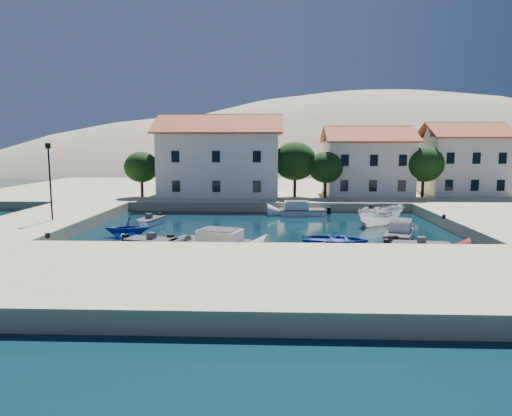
# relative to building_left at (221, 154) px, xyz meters

# --- Properties ---
(ground) EXTENTS (400.00, 400.00, 0.00)m
(ground) POSITION_rel_building_left_xyz_m (6.00, -28.00, -5.94)
(ground) COLOR black
(ground) RESTS_ON ground
(quay_south) EXTENTS (52.00, 12.00, 1.00)m
(quay_south) POSITION_rel_building_left_xyz_m (6.00, -34.00, -5.44)
(quay_south) COLOR tan
(quay_south) RESTS_ON ground
(quay_west) EXTENTS (8.00, 20.00, 1.00)m
(quay_west) POSITION_rel_building_left_xyz_m (-13.00, -18.00, -5.44)
(quay_west) COLOR tan
(quay_west) RESTS_ON ground
(quay_north) EXTENTS (80.00, 36.00, 1.00)m
(quay_north) POSITION_rel_building_left_xyz_m (8.00, 10.00, -5.44)
(quay_north) COLOR tan
(quay_north) RESTS_ON ground
(hills) EXTENTS (254.00, 176.00, 99.00)m
(hills) POSITION_rel_building_left_xyz_m (26.64, 95.62, -29.34)
(hills) COLOR tan
(hills) RESTS_ON ground
(building_left) EXTENTS (14.70, 9.45, 9.70)m
(building_left) POSITION_rel_building_left_xyz_m (0.00, 0.00, 0.00)
(building_left) COLOR silver
(building_left) RESTS_ON quay_north
(building_mid) EXTENTS (10.50, 8.40, 8.30)m
(building_mid) POSITION_rel_building_left_xyz_m (18.00, 1.00, -0.71)
(building_mid) COLOR silver
(building_mid) RESTS_ON quay_north
(building_right) EXTENTS (9.45, 8.40, 8.80)m
(building_right) POSITION_rel_building_left_xyz_m (30.00, 2.00, -0.46)
(building_right) COLOR silver
(building_right) RESTS_ON quay_north
(trees) EXTENTS (37.30, 5.30, 6.45)m
(trees) POSITION_rel_building_left_xyz_m (10.51, -2.54, -1.10)
(trees) COLOR #382314
(trees) RESTS_ON quay_north
(lamppost) EXTENTS (0.35, 0.25, 6.22)m
(lamppost) POSITION_rel_building_left_xyz_m (-11.50, -20.00, -1.18)
(lamppost) COLOR black
(lamppost) RESTS_ON quay_west
(bollards) EXTENTS (29.36, 9.56, 0.30)m
(bollards) POSITION_rel_building_left_xyz_m (8.80, -24.13, -4.79)
(bollards) COLOR black
(bollards) RESTS_ON ground
(motorboat_grey_sw) EXTENTS (3.87, 2.50, 1.25)m
(motorboat_grey_sw) POSITION_rel_building_left_xyz_m (-1.93, -25.29, -5.64)
(motorboat_grey_sw) COLOR #38393E
(motorboat_grey_sw) RESTS_ON ground
(cabin_cruiser_south) EXTENTS (5.77, 3.81, 1.60)m
(cabin_cruiser_south) POSITION_rel_building_left_xyz_m (2.22, -25.69, -5.46)
(cabin_cruiser_south) COLOR silver
(cabin_cruiser_south) RESTS_ON ground
(rowboat_south) EXTENTS (5.03, 3.82, 0.98)m
(rowboat_south) POSITION_rel_building_left_xyz_m (10.97, -23.98, -5.94)
(rowboat_south) COLOR #1C3A9C
(rowboat_south) RESTS_ON ground
(motorboat_red_se) EXTENTS (4.01, 2.20, 1.25)m
(motorboat_red_se) POSITION_rel_building_left_xyz_m (16.31, -26.08, -5.64)
(motorboat_red_se) COLOR maroon
(motorboat_red_se) RESTS_ON ground
(cabin_cruiser_east) EXTENTS (3.25, 4.77, 1.60)m
(cabin_cruiser_east) POSITION_rel_building_left_xyz_m (15.96, -22.05, -5.46)
(cabin_cruiser_east) COLOR silver
(cabin_cruiser_east) RESTS_ON ground
(boat_east) EXTENTS (5.23, 3.96, 1.91)m
(boat_east) POSITION_rel_building_left_xyz_m (16.03, -15.87, -5.94)
(boat_east) COLOR silver
(boat_east) RESTS_ON ground
(motorboat_white_ne) EXTENTS (2.62, 3.66, 1.25)m
(motorboat_white_ne) POSITION_rel_building_left_xyz_m (16.59, -9.14, -5.64)
(motorboat_white_ne) COLOR silver
(motorboat_white_ne) RESTS_ON ground
(rowboat_west) EXTENTS (3.76, 3.39, 1.74)m
(rowboat_west) POSITION_rel_building_left_xyz_m (-4.85, -21.52, -5.94)
(rowboat_west) COLOR #1C3A9C
(rowboat_west) RESTS_ON ground
(motorboat_white_west) EXTENTS (2.26, 3.73, 1.25)m
(motorboat_white_west) POSITION_rel_building_left_xyz_m (-4.50, -16.53, -5.64)
(motorboat_white_west) COLOR silver
(motorboat_white_west) RESTS_ON ground
(cabin_cruiser_north) EXTENTS (4.64, 2.10, 1.60)m
(cabin_cruiser_north) POSITION_rel_building_left_xyz_m (9.46, -10.11, -5.46)
(cabin_cruiser_north) COLOR silver
(cabin_cruiser_north) RESTS_ON ground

